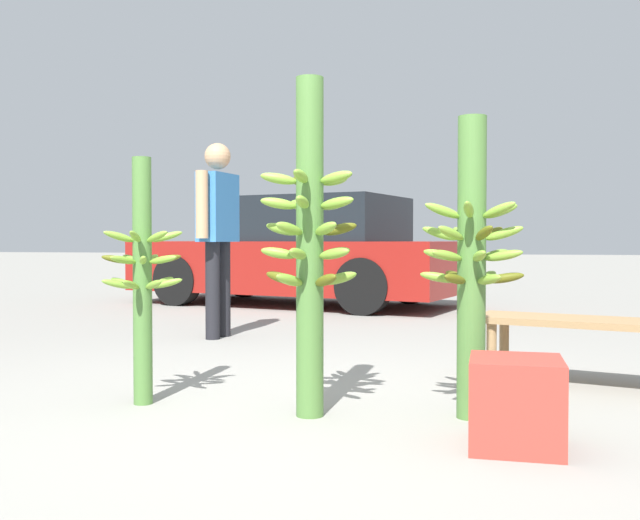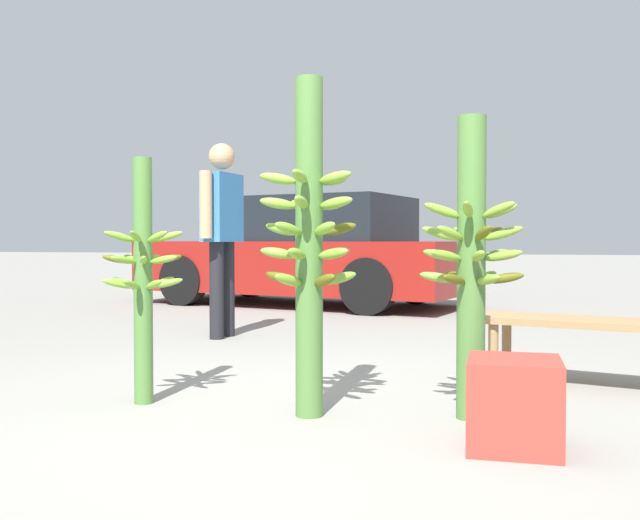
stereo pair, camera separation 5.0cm
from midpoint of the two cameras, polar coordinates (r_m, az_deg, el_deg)
name	(u,v)px [view 2 (the right image)]	position (r m, az deg, el deg)	size (l,w,h in m)	color
ground_plane	(293,418)	(3.53, -1.79, -12.55)	(80.00, 80.00, 0.00)	gray
banana_stalk_left	(143,275)	(3.85, -13.61, -1.20)	(0.43, 0.43, 1.30)	#4C7A38
banana_stalk_center	(309,243)	(3.47, -0.46, 1.40)	(0.48, 0.49, 1.65)	#4C7A38
banana_stalk_right	(471,262)	(3.50, 12.40, -0.18)	(0.50, 0.49, 1.46)	#4C7A38
vendor_person	(222,222)	(6.33, -7.63, 3.01)	(0.25, 0.67, 1.71)	black
market_bench	(585,329)	(4.46, 20.76, -5.19)	(1.28, 0.72, 0.40)	#99754C
parked_car	(305,253)	(9.46, -1.06, 0.54)	(4.59, 2.73, 1.42)	maroon
produce_crate	(514,404)	(3.11, 15.72, -11.02)	(0.37, 0.37, 0.37)	#B2382D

